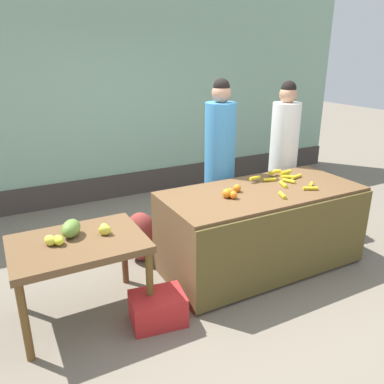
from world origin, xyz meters
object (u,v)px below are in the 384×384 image
Objects in this scene: produce_crate at (158,308)px; vendor_woman_white_shirt at (283,156)px; vendor_woman_blue_shirt at (220,163)px; produce_sack at (141,237)px.

vendor_woman_white_shirt is at bearing 26.42° from produce_crate.
vendor_woman_white_shirt is 2.54m from produce_crate.
vendor_woman_blue_shirt reaches higher than produce_sack.
vendor_woman_blue_shirt is at bearing 179.69° from vendor_woman_white_shirt.
produce_crate is (-1.24, -1.08, -0.82)m from vendor_woman_blue_shirt.
produce_crate is 1.08m from produce_sack.
vendor_woman_white_shirt is at bearing 0.99° from produce_sack.
vendor_woman_white_shirt is 4.14× the size of produce_crate.
produce_sack is (-0.99, -0.04, -0.67)m from vendor_woman_blue_shirt.
vendor_woman_blue_shirt is 3.42× the size of produce_sack.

